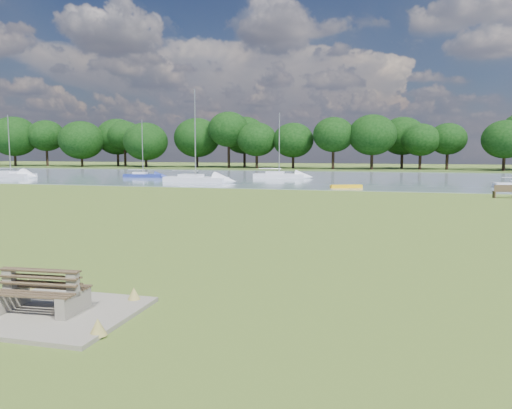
% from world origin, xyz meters
% --- Properties ---
extents(ground, '(220.00, 220.00, 0.00)m').
position_xyz_m(ground, '(0.00, 0.00, 0.00)').
color(ground, olive).
extents(river, '(220.00, 40.00, 0.10)m').
position_xyz_m(river, '(0.00, 42.00, 0.00)').
color(river, gray).
rests_on(river, ground).
extents(far_bank, '(220.00, 20.00, 0.40)m').
position_xyz_m(far_bank, '(0.00, 72.00, 0.00)').
color(far_bank, '#4C6626').
rests_on(far_bank, ground).
extents(concrete_pad, '(4.20, 3.20, 0.10)m').
position_xyz_m(concrete_pad, '(0.00, -14.00, 0.05)').
color(concrete_pad, gray).
rests_on(concrete_pad, ground).
extents(bench_pair, '(1.98, 1.26, 1.03)m').
position_xyz_m(bench_pair, '(0.00, -14.00, 0.52)').
color(bench_pair, gray).
rests_on(bench_pair, concrete_pad).
extents(riverbank_bench, '(1.74, 0.79, 1.03)m').
position_xyz_m(riverbank_bench, '(16.23, 18.32, 0.52)').
color(riverbank_bench, brown).
rests_on(riverbank_bench, ground).
extents(kayak, '(3.08, 1.74, 0.30)m').
position_xyz_m(kayak, '(3.71, 24.88, 0.20)').
color(kayak, yellow).
rests_on(kayak, river).
extents(tree_line, '(124.46, 8.96, 10.84)m').
position_xyz_m(tree_line, '(-9.41, 68.00, 6.45)').
color(tree_line, black).
rests_on(tree_line, far_bank).
extents(sailboat_0, '(6.65, 2.31, 8.32)m').
position_xyz_m(sailboat_0, '(-6.08, 39.54, 0.55)').
color(sailboat_0, silver).
rests_on(sailboat_0, river).
extents(sailboat_2, '(7.49, 2.69, 10.36)m').
position_xyz_m(sailboat_2, '(-13.53, 29.32, 0.59)').
color(sailboat_2, silver).
rests_on(sailboat_2, river).
extents(sailboat_4, '(5.15, 2.14, 7.51)m').
position_xyz_m(sailboat_4, '(-23.58, 36.10, 0.49)').
color(sailboat_4, navy).
rests_on(sailboat_4, river).
extents(sailboat_5, '(7.69, 3.42, 8.19)m').
position_xyz_m(sailboat_5, '(-40.96, 32.33, 0.52)').
color(sailboat_5, silver).
rests_on(sailboat_5, river).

